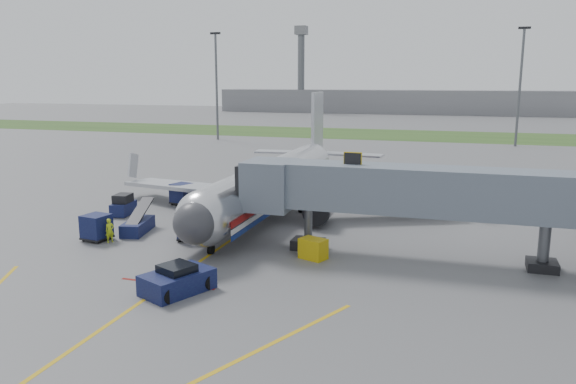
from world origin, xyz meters
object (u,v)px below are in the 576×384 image
(belt_loader, at_px, (138,225))
(ramp_worker, at_px, (110,231))
(baggage_tug, at_px, (123,206))
(pushback_tug, at_px, (177,280))
(airliner, at_px, (273,182))

(belt_loader, distance_m, ramp_worker, 3.02)
(baggage_tug, height_order, belt_loader, belt_loader)
(baggage_tug, relative_size, ramp_worker, 1.59)
(pushback_tug, relative_size, baggage_tug, 1.60)
(pushback_tug, xyz_separation_m, baggage_tug, (-13.18, 14.86, 0.15))
(baggage_tug, bearing_deg, ramp_worker, -63.05)
(airliner, bearing_deg, ramp_worker, -122.27)
(pushback_tug, relative_size, ramp_worker, 2.53)
(pushback_tug, distance_m, baggage_tug, 19.86)
(baggage_tug, xyz_separation_m, ramp_worker, (3.86, -7.59, 0.06))
(airliner, distance_m, baggage_tug, 13.25)
(belt_loader, bearing_deg, baggage_tug, 133.00)
(pushback_tug, relative_size, belt_loader, 0.93)
(airliner, height_order, pushback_tug, airliner)
(airliner, xyz_separation_m, pushback_tug, (1.17, -20.17, -1.98))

